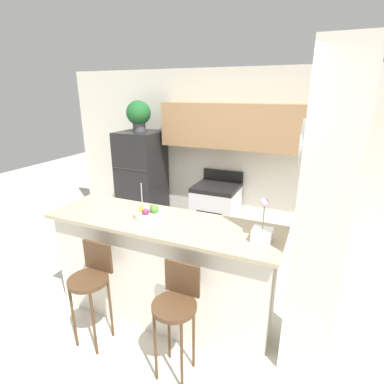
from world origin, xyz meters
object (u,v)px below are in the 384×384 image
Objects in this scene: refrigerator at (142,182)px; orchid_vase at (262,231)px; potted_plant_on_fridge at (139,114)px; stove_range at (216,213)px; bar_stool_left at (91,280)px; trash_bin at (166,228)px; bar_stool_right at (176,306)px; fruit_bowl at (149,213)px.

orchid_vase is (2.27, -1.75, 0.34)m from refrigerator.
stove_range is at bearing 1.34° from potted_plant_on_fridge.
bar_stool_left is 2.53× the size of trash_bin.
bar_stool_right is 2.64× the size of orchid_vase.
bar_stool_right is 3.12m from potted_plant_on_fridge.
potted_plant_on_fridge is at bearing 156.75° from trash_bin.
refrigerator is 1.70× the size of bar_stool_right.
refrigerator is at bearing -64.30° from potted_plant_on_fridge.
fruit_bowl is at bearing -93.36° from stove_range.
trash_bin is at bearing 100.19° from bar_stool_left.
bar_stool_left is 2.64× the size of orchid_vase.
bar_stool_left is 0.84m from bar_stool_right.
bar_stool_right reaches higher than trash_bin.
potted_plant_on_fridge is 1.23× the size of trash_bin.
trash_bin is (0.54, -0.23, -0.63)m from refrigerator.
orchid_vase is at bearing 20.58° from bar_stool_left.
potted_plant_on_fridge is 1.66× the size of fruit_bowl.
refrigerator is 1.70× the size of bar_stool_left.
refrigerator is 4.30× the size of trash_bin.
bar_stool_left is (0.90, -2.26, -0.18)m from refrigerator.
orchid_vase is at bearing -37.64° from refrigerator.
potted_plant_on_fridge is at bearing 115.70° from refrigerator.
trash_bin is at bearing -160.53° from stove_range.
stove_range is 2.93× the size of orchid_vase.
orchid_vase is 2.50m from trash_bin.
bar_stool_left is at bearing -115.61° from fruit_bowl.
potted_plant_on_fridge is 1.28× the size of orchid_vase.
fruit_bowl is 1.85m from trash_bin.
refrigerator is at bearing 124.64° from fruit_bowl.
refrigerator is 5.80× the size of fruit_bowl.
fruit_bowl reaches higher than stove_range.
orchid_vase is at bearing 44.17° from bar_stool_right.
stove_range is 2.29× the size of potted_plant_on_fridge.
refrigerator reaches higher than bar_stool_right.
potted_plant_on_fridge is at bearing 111.75° from bar_stool_left.
refrigerator reaches higher than orchid_vase.
bar_stool_left is 1.00× the size of bar_stool_right.
trash_bin is (-0.64, 1.47, -0.92)m from fruit_bowl.
orchid_vase reaches higher than fruit_bowl.
trash_bin is (-1.73, 1.52, -0.97)m from orchid_vase.
orchid_vase is (1.00, -1.78, 0.70)m from stove_range.
refrigerator is 1.08m from potted_plant_on_fridge.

